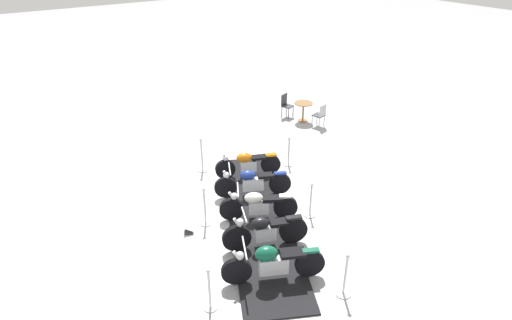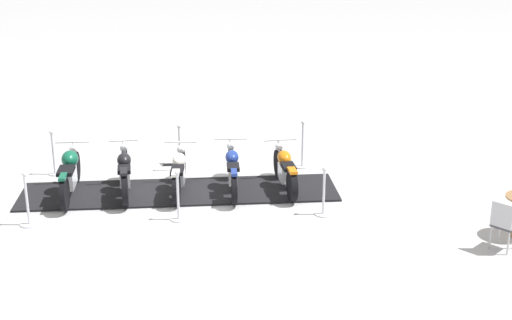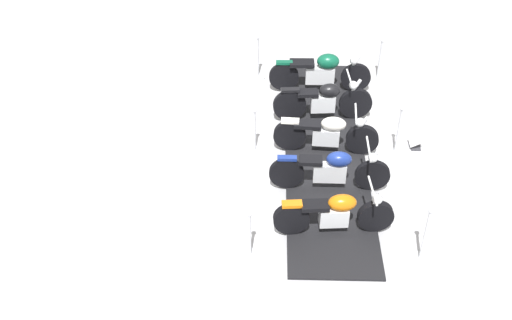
{
  "view_description": "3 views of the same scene",
  "coord_description": "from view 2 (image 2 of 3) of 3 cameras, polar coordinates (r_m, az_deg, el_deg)",
  "views": [
    {
      "loc": [
        7.62,
        -5.27,
        6.87
      ],
      "look_at": [
        -1.18,
        0.71,
        1.08
      ],
      "focal_mm": 29.63,
      "sensor_mm": 36.0,
      "label": 1
    },
    {
      "loc": [
        6.09,
        13.17,
        5.76
      ],
      "look_at": [
        -1.11,
        1.34,
        0.95
      ],
      "focal_mm": 50.46,
      "sensor_mm": 36.0,
      "label": 2
    },
    {
      "loc": [
        -8.7,
        5.55,
        7.94
      ],
      "look_at": [
        -0.92,
        1.96,
        1.11
      ],
      "focal_mm": 44.83,
      "sensor_mm": 36.0,
      "label": 3
    }
  ],
  "objects": [
    {
      "name": "stanchion_left_rear",
      "position": [
        14.53,
        -17.64,
        -3.72
      ],
      "size": [
        0.35,
        0.35,
        1.09
      ],
      "color": "silver",
      "rests_on": "ground_plane"
    },
    {
      "name": "display_platform",
      "position": [
        15.6,
        -6.07,
        -2.53
      ],
      "size": [
        6.78,
        4.43,
        0.04
      ],
      "primitive_type": "cube",
      "rotation": [
        0.0,
        0.0,
        -0.46
      ],
      "color": "black",
      "rests_on": "ground_plane"
    },
    {
      "name": "motorcycle_forest",
      "position": [
        15.68,
        -14.53,
        -0.93
      ],
      "size": [
        1.17,
        2.12,
        0.99
      ],
      "rotation": [
        0.0,
        0.0,
        -2.02
      ],
      "color": "black",
      "rests_on": "display_platform"
    },
    {
      "name": "motorcycle_cream",
      "position": [
        15.46,
        -6.12,
        -0.93
      ],
      "size": [
        1.16,
        1.87,
        0.95
      ],
      "rotation": [
        0.0,
        0.0,
        -2.1
      ],
      "color": "black",
      "rests_on": "display_platform"
    },
    {
      "name": "stanchion_right_rear",
      "position": [
        17.12,
        -15.73,
        0.08
      ],
      "size": [
        0.29,
        0.29,
        1.06
      ],
      "color": "silver",
      "rests_on": "ground_plane"
    },
    {
      "name": "motorcycle_black",
      "position": [
        15.52,
        -10.36,
        -0.96
      ],
      "size": [
        0.93,
        2.01,
        1.03
      ],
      "rotation": [
        0.0,
        0.0,
        -1.95
      ],
      "color": "black",
      "rests_on": "display_platform"
    },
    {
      "name": "stanchion_left_front",
      "position": [
        14.39,
        5.38,
        -3.2
      ],
      "size": [
        0.34,
        0.34,
        1.01
      ],
      "color": "silver",
      "rests_on": "ground_plane"
    },
    {
      "name": "motorcycle_copper",
      "position": [
        15.58,
        2.31,
        -0.71
      ],
      "size": [
        1.03,
        1.98,
        0.92
      ],
      "rotation": [
        0.0,
        0.0,
        -1.96
      ],
      "color": "black",
      "rests_on": "display_platform"
    },
    {
      "name": "info_placard",
      "position": [
        17.34,
        -6.82,
        -0.13
      ],
      "size": [
        0.39,
        0.36,
        0.22
      ],
      "rotation": [
        0.0,
        0.0,
        2.68
      ],
      "color": "#333338",
      "rests_on": "ground_plane"
    },
    {
      "name": "stanchion_left_mid",
      "position": [
        14.17,
        -6.18,
        -3.52
      ],
      "size": [
        0.33,
        0.33,
        1.03
      ],
      "color": "silver",
      "rests_on": "ground_plane"
    },
    {
      "name": "stanchion_right_mid",
      "position": [
        16.81,
        -6.05,
        0.43
      ],
      "size": [
        0.3,
        0.3,
        1.13
      ],
      "color": "silver",
      "rests_on": "ground_plane"
    },
    {
      "name": "cafe_chair_near_table",
      "position": [
        13.5,
        19.05,
        -4.73
      ],
      "size": [
        0.49,
        0.49,
        0.94
      ],
      "rotation": [
        0.0,
        0.0,
        -2.9
      ],
      "color": "#B7B7BC",
      "rests_on": "ground_plane"
    },
    {
      "name": "ground_plane",
      "position": [
        15.61,
        -6.07,
        -2.61
      ],
      "size": [
        80.0,
        80.0,
        0.0
      ],
      "primitive_type": "plane",
      "color": "#B2B2B7"
    },
    {
      "name": "stanchion_right_front",
      "position": [
        17.0,
        3.71,
        0.61
      ],
      "size": [
        0.34,
        0.34,
        1.15
      ],
      "color": "silver",
      "rests_on": "ground_plane"
    },
    {
      "name": "motorcycle_navy",
      "position": [
        15.49,
        -1.89,
        -0.73
      ],
      "size": [
        1.18,
        2.04,
        0.95
      ],
      "rotation": [
        0.0,
        0.0,
        -2.04
      ],
      "color": "black",
      "rests_on": "display_platform"
    }
  ]
}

